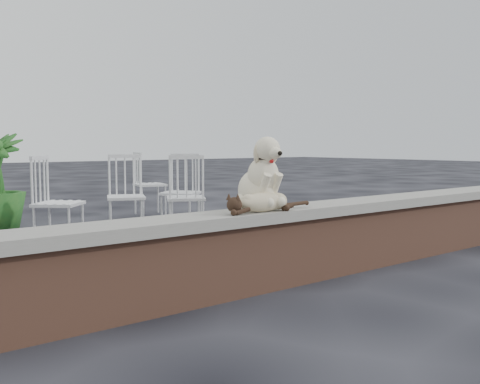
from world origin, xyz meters
TOP-DOWN VIEW (x-y plane):
  - ground at (0.00, 0.00)m, footprint 60.00×60.00m
  - brick_wall at (0.00, 0.00)m, footprint 6.00×0.30m
  - capstone at (0.00, 0.00)m, footprint 6.20×0.40m
  - dog at (-0.71, 0.05)m, footprint 0.39×0.49m
  - cat at (-0.79, -0.10)m, footprint 0.93×0.28m
  - chair_a at (-1.30, 2.51)m, footprint 0.79×0.79m
  - chair_b at (-0.43, 2.71)m, footprint 0.74×0.74m
  - chair_e at (0.76, 4.28)m, footprint 0.67×0.67m
  - chair_c at (0.05, 2.20)m, footprint 0.77×0.77m
  - chair_d at (0.34, 2.77)m, footprint 0.79×0.79m

SIDE VIEW (x-z plane):
  - ground at x=0.00m, z-range 0.00..0.00m
  - brick_wall at x=0.00m, z-range 0.00..0.50m
  - chair_a at x=-1.30m, z-range 0.00..0.94m
  - chair_b at x=-0.43m, z-range 0.00..0.94m
  - chair_e at x=0.76m, z-range 0.00..0.94m
  - chair_c at x=0.05m, z-range 0.00..0.94m
  - chair_d at x=0.34m, z-range 0.00..0.94m
  - capstone at x=0.00m, z-range 0.50..0.58m
  - cat at x=-0.79m, z-range 0.58..0.74m
  - dog at x=-0.71m, z-range 0.58..1.12m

